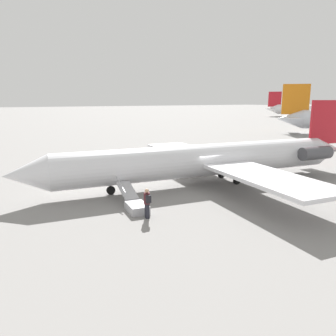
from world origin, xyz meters
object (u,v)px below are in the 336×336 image
airplane_main (215,159)px  boarding_stairs (135,204)px  airplane_far_right (323,110)px  passenger (147,201)px

airplane_main → boarding_stairs: airplane_main is taller
airplane_main → boarding_stairs: (8.40, 2.68, -1.61)m
airplane_main → boarding_stairs: 8.96m
airplane_main → boarding_stairs: bearing=25.5°
airplane_far_right → passenger: bearing=-82.9°
boarding_stairs → airplane_far_right: bearing=-53.1°
airplane_far_right → passenger: (105.09, 59.96, -1.90)m
airplane_main → passenger: airplane_main is taller
airplane_main → airplane_far_right: 111.49m
airplane_main → passenger: bearing=35.5°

